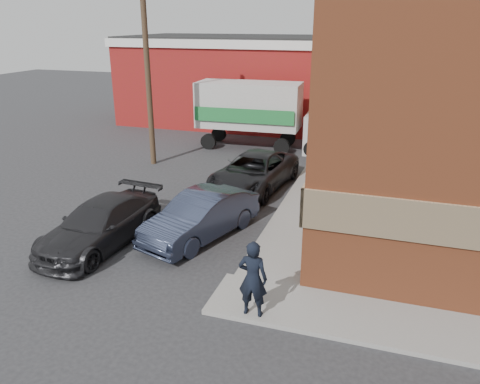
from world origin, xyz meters
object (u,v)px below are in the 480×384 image
Objects in this scene: man at (253,279)px; suv_a at (254,172)px; utility_pole at (147,63)px; suv_b at (100,224)px; box_truck at (261,111)px; sedan at (201,216)px; warehouse at (250,80)px.

suv_a is (-2.53, 8.61, -0.33)m from man.
utility_pole is 9.64m from suv_b.
man is at bearing -77.66° from box_truck.
suv_a is at bearing -18.90° from utility_pole.
suv_b is at bearing -23.31° from man.
box_truck is at bearing 46.42° from utility_pole.
warehouse is at bearing 120.37° from sedan.
suv_b is (1.13, -19.34, -2.12)m from warehouse.
sedan is at bearing -77.79° from warehouse.
box_truck reaches higher than suv_b.
warehouse reaches higher than sedan.
warehouse reaches higher than suv_a.
man is (8.18, -10.55, -3.69)m from utility_pole.
warehouse is at bearing 98.46° from suv_b.
utility_pole is at bearing -97.77° from warehouse.
warehouse is 13.75m from suv_a.
warehouse is 8.73× the size of man.
warehouse is 18.42m from sedan.
man is at bearing -72.77° from warehouse.
warehouse is 11.27m from utility_pole.
suv_b is (-2.74, -1.45, -0.04)m from sedan.
suv_a is 6.63m from box_truck.
warehouse is at bearing 114.94° from suv_a.
man reaches higher than suv_a.
man is 8.98m from suv_a.
sedan is at bearing 33.06° from suv_b.
utility_pole is at bearing -53.77° from man.
box_truck is at bearing -76.59° from man.
utility_pole reaches higher than suv_a.
suv_a is at bearing 104.87° from sedan.
warehouse is 2.27× the size of box_truck.
warehouse reaches higher than box_truck.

